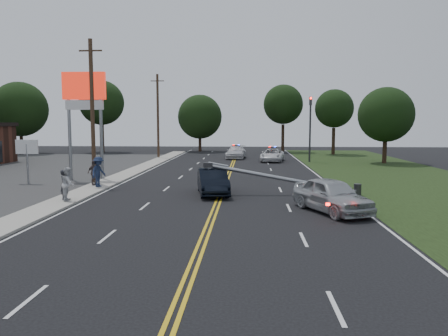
# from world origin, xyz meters

# --- Properties ---
(ground) EXTENTS (120.00, 120.00, 0.00)m
(ground) POSITION_xyz_m (0.00, 0.00, 0.00)
(ground) COLOR black
(ground) RESTS_ON ground
(sidewalk) EXTENTS (1.80, 70.00, 0.12)m
(sidewalk) POSITION_xyz_m (-8.40, 10.00, 0.06)
(sidewalk) COLOR #A09C90
(sidewalk) RESTS_ON ground
(grass_verge) EXTENTS (12.00, 80.00, 0.01)m
(grass_verge) POSITION_xyz_m (13.50, 10.00, 0.01)
(grass_verge) COLOR black
(grass_verge) RESTS_ON ground
(centerline_yellow) EXTENTS (0.36, 80.00, 0.00)m
(centerline_yellow) POSITION_xyz_m (0.00, 10.00, 0.01)
(centerline_yellow) COLOR gold
(centerline_yellow) RESTS_ON ground
(pylon_sign) EXTENTS (3.20, 0.35, 8.00)m
(pylon_sign) POSITION_xyz_m (-10.50, 14.00, 6.00)
(pylon_sign) COLOR gray
(pylon_sign) RESTS_ON ground
(small_sign) EXTENTS (1.60, 0.14, 3.10)m
(small_sign) POSITION_xyz_m (-14.00, 12.00, 2.33)
(small_sign) COLOR gray
(small_sign) RESTS_ON ground
(traffic_signal) EXTENTS (0.28, 0.41, 7.05)m
(traffic_signal) POSITION_xyz_m (8.30, 30.00, 4.21)
(traffic_signal) COLOR #2D2D30
(traffic_signal) RESTS_ON ground
(fallen_streetlight) EXTENTS (9.36, 0.44, 1.91)m
(fallen_streetlight) POSITION_xyz_m (4.19, 8.00, 0.92)
(fallen_streetlight) COLOR #2D2D30
(fallen_streetlight) RESTS_ON ground
(utility_pole_mid) EXTENTS (1.60, 0.28, 10.00)m
(utility_pole_mid) POSITION_xyz_m (-9.20, 12.00, 5.08)
(utility_pole_mid) COLOR #382619
(utility_pole_mid) RESTS_ON ground
(utility_pole_far) EXTENTS (1.60, 0.28, 10.00)m
(utility_pole_far) POSITION_xyz_m (-9.20, 34.00, 5.08)
(utility_pole_far) COLOR #382619
(utility_pole_far) RESTS_ON ground
(tree_4) EXTENTS (7.46, 7.46, 9.83)m
(tree_4) POSITION_xyz_m (-29.69, 40.65, 6.10)
(tree_4) COLOR black
(tree_4) RESTS_ON ground
(tree_5) EXTENTS (6.36, 6.36, 10.30)m
(tree_5) POSITION_xyz_m (-19.47, 44.18, 7.10)
(tree_5) COLOR black
(tree_5) RESTS_ON ground
(tree_6) EXTENTS (6.50, 6.50, 8.38)m
(tree_6) POSITION_xyz_m (-5.58, 46.69, 5.12)
(tree_6) COLOR black
(tree_6) RESTS_ON ground
(tree_7) EXTENTS (5.71, 5.71, 9.76)m
(tree_7) POSITION_xyz_m (6.63, 46.24, 6.89)
(tree_7) COLOR black
(tree_7) RESTS_ON ground
(tree_8) EXTENTS (5.11, 5.11, 8.71)m
(tree_8) POSITION_xyz_m (13.04, 41.50, 6.13)
(tree_8) COLOR black
(tree_8) RESTS_ON ground
(tree_9) EXTENTS (5.74, 5.74, 8.00)m
(tree_9) POSITION_xyz_m (16.03, 29.02, 5.11)
(tree_9) COLOR black
(tree_9) RESTS_ON ground
(crashed_sedan) EXTENTS (2.41, 4.92, 1.55)m
(crashed_sedan) POSITION_xyz_m (-0.50, 8.01, 0.78)
(crashed_sedan) COLOR black
(crashed_sedan) RESTS_ON ground
(waiting_sedan) EXTENTS (3.74, 5.24, 1.66)m
(waiting_sedan) POSITION_xyz_m (5.65, 3.07, 0.83)
(waiting_sedan) COLOR #A6AAAE
(waiting_sedan) RESTS_ON ground
(emergency_a) EXTENTS (3.07, 5.30, 1.39)m
(emergency_a) POSITION_xyz_m (4.29, 30.44, 0.70)
(emergency_a) COLOR silver
(emergency_a) RESTS_ON ground
(emergency_b) EXTENTS (2.51, 5.35, 1.51)m
(emergency_b) POSITION_xyz_m (0.16, 34.24, 0.75)
(emergency_b) COLOR silver
(emergency_b) RESTS_ON ground
(bystander_a) EXTENTS (0.41, 0.60, 1.62)m
(bystander_a) POSITION_xyz_m (-8.41, 5.18, 0.93)
(bystander_a) COLOR #212228
(bystander_a) RESTS_ON sidewalk
(bystander_b) EXTENTS (0.85, 1.00, 1.80)m
(bystander_b) POSITION_xyz_m (-8.06, 4.87, 1.02)
(bystander_b) COLOR #B7B8BD
(bystander_b) RESTS_ON sidewalk
(bystander_c) EXTENTS (1.08, 1.44, 1.98)m
(bystander_c) POSITION_xyz_m (-8.14, 9.86, 1.11)
(bystander_c) COLOR #1C2846
(bystander_c) RESTS_ON sidewalk
(bystander_d) EXTENTS (0.82, 1.07, 1.69)m
(bystander_d) POSITION_xyz_m (-8.76, 10.69, 0.97)
(bystander_d) COLOR #5C4C49
(bystander_d) RESTS_ON sidewalk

